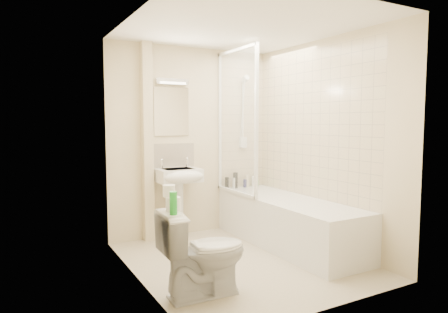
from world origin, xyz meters
TOP-DOWN VIEW (x-y plane):
  - floor at (0.00, 0.00)m, footprint 2.50×2.50m
  - wall_back at (0.00, 1.25)m, footprint 2.20×0.02m
  - wall_left at (-1.10, 0.00)m, footprint 0.02×2.50m
  - wall_right at (1.10, 0.00)m, footprint 0.02×2.50m
  - ceiling at (0.00, 0.00)m, footprint 2.20×2.50m
  - tile_back at (0.75, 1.24)m, footprint 0.70×0.01m
  - tile_right at (1.09, 0.20)m, footprint 0.01×2.10m
  - pipe_boxing at (-0.62, 1.19)m, footprint 0.12×0.12m
  - splashback at (-0.28, 1.24)m, footprint 0.60×0.02m
  - mirror at (-0.28, 1.24)m, footprint 0.46×0.01m
  - strip_light at (-0.28, 1.22)m, footprint 0.42×0.07m
  - bathtub at (0.75, 0.20)m, footprint 0.70×2.10m
  - shower_screen at (0.40, 0.80)m, footprint 0.04×0.92m
  - shower_fixture at (0.75, 1.19)m, footprint 0.10×0.16m
  - pedestal_sink at (-0.28, 1.01)m, footprint 0.52×0.48m
  - bottle_black_a at (0.47, 1.16)m, footprint 0.05×0.05m
  - bottle_white_a at (0.58, 1.16)m, footprint 0.05×0.05m
  - bottle_black_b at (0.60, 1.16)m, footprint 0.06×0.06m
  - bottle_blue at (0.76, 1.16)m, footprint 0.05×0.05m
  - bottle_cream at (0.79, 1.16)m, footprint 0.06×0.06m
  - bottle_white_b at (0.90, 1.16)m, footprint 0.06×0.06m
  - bottle_green at (0.95, 1.16)m, footprint 0.05×0.05m
  - toilet at (-0.72, -0.55)m, footprint 0.47×0.76m
  - toilet_roll_lower at (-0.96, -0.50)m, footprint 0.12×0.12m
  - toilet_roll_upper at (-0.98, -0.46)m, footprint 0.10×0.10m
  - green_bottle at (-1.02, -0.64)m, footprint 0.06×0.06m

SIDE VIEW (x-z plane):
  - floor at x=0.00m, z-range 0.00..0.00m
  - bathtub at x=0.75m, z-range 0.01..0.56m
  - toilet at x=-0.72m, z-range 0.00..0.74m
  - bottle_green at x=0.95m, z-range 0.55..0.64m
  - bottle_blue at x=0.76m, z-range 0.55..0.66m
  - bottle_white_a at x=0.58m, z-range 0.55..0.69m
  - bottle_white_b at x=0.90m, z-range 0.55..0.70m
  - bottle_black_a at x=0.47m, z-range 0.55..0.71m
  - bottle_cream at x=0.79m, z-range 0.55..0.72m
  - bottle_black_b at x=0.60m, z-range 0.55..0.76m
  - pedestal_sink at x=-0.28m, z-range 0.20..1.21m
  - toilet_roll_lower at x=-0.96m, z-range 0.74..0.85m
  - green_bottle at x=-1.02m, z-range 0.74..0.92m
  - toilet_roll_upper at x=-0.98m, z-range 0.85..0.94m
  - splashback at x=-0.28m, z-range 0.88..1.18m
  - wall_back at x=0.00m, z-range 0.00..2.40m
  - wall_left at x=-1.10m, z-range 0.00..2.40m
  - wall_right at x=1.10m, z-range 0.00..2.40m
  - pipe_boxing at x=-0.62m, z-range 0.00..2.40m
  - tile_back at x=0.75m, z-range 0.55..2.30m
  - tile_right at x=1.09m, z-range 0.55..2.30m
  - shower_screen at x=0.40m, z-range 0.55..2.35m
  - shower_fixture at x=0.75m, z-range 1.05..2.04m
  - mirror at x=-0.28m, z-range 1.28..1.88m
  - strip_light at x=-0.28m, z-range 1.92..1.98m
  - ceiling at x=0.00m, z-range 2.39..2.41m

